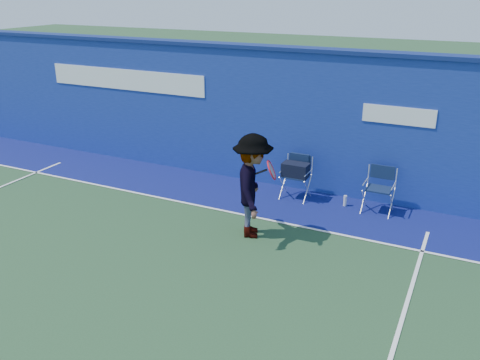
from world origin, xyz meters
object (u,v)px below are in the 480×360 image
at_px(directors_chair_left, 296,181).
at_px(directors_chair_right, 378,199).
at_px(water_bottle, 345,201).
at_px(tennis_player, 253,186).

relative_size(directors_chair_left, directors_chair_right, 1.01).
xyz_separation_m(directors_chair_right, water_bottle, (-0.66, -0.01, -0.17)).
relative_size(directors_chair_right, tennis_player, 0.48).
bearing_deg(directors_chair_right, directors_chair_left, -178.70).
xyz_separation_m(directors_chair_left, directors_chair_right, (1.74, 0.04, -0.11)).
height_order(water_bottle, tennis_player, tennis_player).
distance_m(directors_chair_left, tennis_player, 2.04).
bearing_deg(tennis_player, directors_chair_right, 46.96).
bearing_deg(directors_chair_left, tennis_player, -93.63).
height_order(directors_chair_left, tennis_player, tennis_player).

